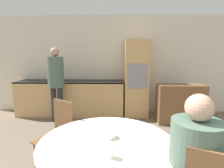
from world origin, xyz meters
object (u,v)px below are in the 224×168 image
object	(u,v)px
person_seated	(196,166)
sideboard	(180,104)
cup	(110,152)
person_standing	(56,77)
chair_far_left	(58,132)
oven_unit	(136,79)
dining_table	(107,160)
bowl_near	(109,135)

from	to	relation	value
person_seated	sideboard	bearing A→B (deg)	72.39
person_seated	cup	world-z (taller)	person_seated
person_standing	cup	xyz separation A→B (m)	(1.34, -2.64, -0.30)
person_seated	person_standing	size ratio (longest dim) A/B	0.73
person_standing	cup	world-z (taller)	person_standing
sideboard	person_seated	distance (m)	2.89
sideboard	person_standing	size ratio (longest dim) A/B	0.60
chair_far_left	person_seated	distance (m)	1.71
oven_unit	dining_table	xyz separation A→B (m)	(-0.59, -2.88, -0.44)
oven_unit	person_standing	xyz separation A→B (m)	(-1.89, -0.53, 0.10)
person_standing	bowl_near	distance (m)	2.66
oven_unit	sideboard	size ratio (longest dim) A/B	1.85
sideboard	bowl_near	xyz separation A→B (m)	(-1.54, -2.31, 0.30)
bowl_near	dining_table	bearing A→B (deg)	-111.52
oven_unit	sideboard	xyz separation A→B (m)	(0.97, -0.52, -0.52)
sideboard	cup	xyz separation A→B (m)	(-1.52, -2.65, 0.32)
sideboard	chair_far_left	xyz separation A→B (m)	(-2.25, -1.75, 0.08)
person_standing	oven_unit	bearing A→B (deg)	15.64
person_standing	bowl_near	xyz separation A→B (m)	(1.32, -2.29, -0.32)
sideboard	cup	world-z (taller)	sideboard
chair_far_left	cup	distance (m)	1.18
dining_table	person_seated	xyz separation A→B (m)	(0.69, -0.38, 0.20)
chair_far_left	person_standing	distance (m)	1.92
oven_unit	bowl_near	size ratio (longest dim) A/B	14.75
sideboard	oven_unit	bearing A→B (deg)	152.00
sideboard	dining_table	distance (m)	2.83
dining_table	person_standing	xyz separation A→B (m)	(-1.30, 2.35, 0.55)
dining_table	bowl_near	size ratio (longest dim) A/B	10.03
oven_unit	chair_far_left	world-z (taller)	oven_unit
person_standing	dining_table	bearing A→B (deg)	-61.07
sideboard	person_standing	distance (m)	2.93
person_standing	bowl_near	world-z (taller)	person_standing
oven_unit	bowl_near	world-z (taller)	oven_unit
chair_far_left	cup	world-z (taller)	chair_far_left
cup	bowl_near	world-z (taller)	cup
dining_table	person_standing	world-z (taller)	person_standing
person_standing	chair_far_left	bearing A→B (deg)	-70.69
person_seated	person_standing	bearing A→B (deg)	126.15
oven_unit	sideboard	world-z (taller)	oven_unit
chair_far_left	person_standing	bearing A→B (deg)	144.90
dining_table	bowl_near	xyz separation A→B (m)	(0.02, 0.06, 0.23)
person_seated	person_standing	world-z (taller)	person_standing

